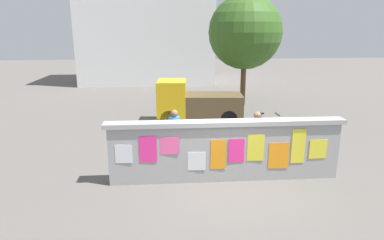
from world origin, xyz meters
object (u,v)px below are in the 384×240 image
object	(u,v)px
person_bystander	(174,130)
bicycle_near	(153,137)
motorcycle	(212,135)
tree_roadside	(245,32)
person_walking	(257,132)
bicycle_far	(264,128)
auto_rickshaw_truck	(195,102)

from	to	relation	value
person_bystander	bicycle_near	bearing A→B (deg)	119.63
motorcycle	bicycle_near	size ratio (longest dim) A/B	1.09
bicycle_near	tree_roadside	distance (m)	8.57
motorcycle	person_bystander	xyz separation A→B (m)	(-1.32, -1.06, 0.52)
person_walking	person_bystander	distance (m)	2.46
person_walking	person_bystander	world-z (taller)	same
bicycle_far	person_walking	distance (m)	2.75
auto_rickshaw_truck	person_walking	world-z (taller)	auto_rickshaw_truck
auto_rickshaw_truck	bicycle_far	size ratio (longest dim) A/B	2.17
bicycle_near	person_walking	world-z (taller)	person_walking
motorcycle	bicycle_far	distance (m)	2.33
bicycle_near	person_bystander	size ratio (longest dim) A/B	1.06
auto_rickshaw_truck	motorcycle	xyz separation A→B (m)	(0.30, -3.27, -0.44)
auto_rickshaw_truck	tree_roadside	world-z (taller)	tree_roadside
bicycle_far	person_bystander	distance (m)	4.04
bicycle_near	person_bystander	bearing A→B (deg)	-60.37
auto_rickshaw_truck	motorcycle	world-z (taller)	auto_rickshaw_truck
bicycle_near	tree_roadside	world-z (taller)	tree_roadside
motorcycle	person_bystander	size ratio (longest dim) A/B	1.16
person_walking	tree_roadside	xyz separation A→B (m)	(1.43, 8.08, 2.80)
motorcycle	bicycle_far	size ratio (longest dim) A/B	1.09
person_bystander	tree_roadside	size ratio (longest dim) A/B	0.29
bicycle_far	person_bystander	size ratio (longest dim) A/B	1.06
person_walking	tree_roadside	size ratio (longest dim) A/B	0.29
person_bystander	tree_roadside	world-z (taller)	tree_roadside
auto_rickshaw_truck	tree_roadside	size ratio (longest dim) A/B	0.65
person_walking	tree_roadside	distance (m)	8.67
bicycle_near	person_walking	bearing A→B (deg)	-28.19
person_bystander	tree_roadside	xyz separation A→B (m)	(3.86, 7.65, 2.80)
tree_roadside	bicycle_far	bearing A→B (deg)	-94.43
tree_roadside	auto_rickshaw_truck	bearing A→B (deg)	-130.68
bicycle_near	bicycle_far	distance (m)	4.22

